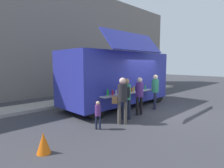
{
  "coord_description": "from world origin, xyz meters",
  "views": [
    {
      "loc": [
        -7.75,
        -4.55,
        2.28
      ],
      "look_at": [
        -1.42,
        1.9,
        1.3
      ],
      "focal_mm": 29.41,
      "sensor_mm": 36.0,
      "label": 1
    }
  ],
  "objects_px": {
    "trash_bin": "(128,87)",
    "customer_mid_with_backpack": "(126,95)",
    "customer_rear_waiting": "(122,97)",
    "customer_front_ordering": "(139,93)",
    "customer_extra_browsing": "(155,89)",
    "traffic_cone_orange": "(44,143)",
    "child_near_queue": "(98,113)",
    "food_truck_main": "(118,77)"
  },
  "relations": [
    {
      "from": "trash_bin",
      "to": "customer_mid_with_backpack",
      "type": "bearing_deg",
      "value": -140.18
    },
    {
      "from": "customer_rear_waiting",
      "to": "customer_front_ordering",
      "type": "bearing_deg",
      "value": -28.26
    },
    {
      "from": "customer_extra_browsing",
      "to": "customer_rear_waiting",
      "type": "bearing_deg",
      "value": 65.92
    },
    {
      "from": "traffic_cone_orange",
      "to": "child_near_queue",
      "type": "xyz_separation_m",
      "value": [
        2.12,
        0.36,
        0.33
      ]
    },
    {
      "from": "trash_bin",
      "to": "customer_mid_with_backpack",
      "type": "distance_m",
      "value": 6.71
    },
    {
      "from": "traffic_cone_orange",
      "to": "trash_bin",
      "type": "height_order",
      "value": "trash_bin"
    },
    {
      "from": "trash_bin",
      "to": "customer_extra_browsing",
      "type": "bearing_deg",
      "value": -123.49
    },
    {
      "from": "customer_rear_waiting",
      "to": "customer_extra_browsing",
      "type": "bearing_deg",
      "value": -31.79
    },
    {
      "from": "food_truck_main",
      "to": "trash_bin",
      "type": "bearing_deg",
      "value": 32.11
    },
    {
      "from": "food_truck_main",
      "to": "trash_bin",
      "type": "distance_m",
      "value": 4.43
    },
    {
      "from": "customer_mid_with_backpack",
      "to": "customer_extra_browsing",
      "type": "xyz_separation_m",
      "value": [
        2.42,
        0.18,
        0.01
      ]
    },
    {
      "from": "customer_extra_browsing",
      "to": "traffic_cone_orange",
      "type": "bearing_deg",
      "value": 63.11
    },
    {
      "from": "customer_front_ordering",
      "to": "customer_mid_with_backpack",
      "type": "distance_m",
      "value": 0.95
    },
    {
      "from": "customer_extra_browsing",
      "to": "customer_front_ordering",
      "type": "bearing_deg",
      "value": 62.23
    },
    {
      "from": "child_near_queue",
      "to": "customer_rear_waiting",
      "type": "bearing_deg",
      "value": -44.27
    },
    {
      "from": "traffic_cone_orange",
      "to": "customer_rear_waiting",
      "type": "relative_size",
      "value": 0.31
    },
    {
      "from": "customer_front_ordering",
      "to": "customer_mid_with_backpack",
      "type": "bearing_deg",
      "value": 105.94
    },
    {
      "from": "customer_mid_with_backpack",
      "to": "traffic_cone_orange",
      "type": "bearing_deg",
      "value": 147.17
    },
    {
      "from": "customer_front_ordering",
      "to": "customer_mid_with_backpack",
      "type": "relative_size",
      "value": 1.0
    },
    {
      "from": "customer_front_ordering",
      "to": "customer_extra_browsing",
      "type": "bearing_deg",
      "value": -72.76
    },
    {
      "from": "customer_front_ordering",
      "to": "customer_mid_with_backpack",
      "type": "height_order",
      "value": "customer_mid_with_backpack"
    },
    {
      "from": "traffic_cone_orange",
      "to": "child_near_queue",
      "type": "distance_m",
      "value": 2.18
    },
    {
      "from": "traffic_cone_orange",
      "to": "child_near_queue",
      "type": "height_order",
      "value": "child_near_queue"
    },
    {
      "from": "trash_bin",
      "to": "child_near_queue",
      "type": "height_order",
      "value": "child_near_queue"
    },
    {
      "from": "child_near_queue",
      "to": "customer_extra_browsing",
      "type": "bearing_deg",
      "value": -29.87
    },
    {
      "from": "food_truck_main",
      "to": "customer_extra_browsing",
      "type": "bearing_deg",
      "value": -64.2
    },
    {
      "from": "traffic_cone_orange",
      "to": "customer_mid_with_backpack",
      "type": "distance_m",
      "value": 3.8
    },
    {
      "from": "food_truck_main",
      "to": "child_near_queue",
      "type": "relative_size",
      "value": 6.21
    },
    {
      "from": "customer_rear_waiting",
      "to": "child_near_queue",
      "type": "distance_m",
      "value": 1.14
    },
    {
      "from": "food_truck_main",
      "to": "customer_front_ordering",
      "type": "distance_m",
      "value": 2.07
    },
    {
      "from": "traffic_cone_orange",
      "to": "trash_bin",
      "type": "relative_size",
      "value": 0.56
    },
    {
      "from": "trash_bin",
      "to": "customer_front_ordering",
      "type": "xyz_separation_m",
      "value": [
        -4.19,
        -4.23,
        0.52
      ]
    },
    {
      "from": "food_truck_main",
      "to": "customer_extra_browsing",
      "type": "xyz_separation_m",
      "value": [
        0.89,
        -1.78,
        -0.54
      ]
    },
    {
      "from": "customer_rear_waiting",
      "to": "child_near_queue",
      "type": "relative_size",
      "value": 1.77
    },
    {
      "from": "food_truck_main",
      "to": "trash_bin",
      "type": "height_order",
      "value": "food_truck_main"
    },
    {
      "from": "trash_bin",
      "to": "customer_extra_browsing",
      "type": "height_order",
      "value": "customer_extra_browsing"
    },
    {
      "from": "food_truck_main",
      "to": "customer_mid_with_backpack",
      "type": "bearing_deg",
      "value": -128.73
    },
    {
      "from": "customer_mid_with_backpack",
      "to": "customer_rear_waiting",
      "type": "bearing_deg",
      "value": 165.89
    },
    {
      "from": "customer_mid_with_backpack",
      "to": "customer_extra_browsing",
      "type": "distance_m",
      "value": 2.43
    },
    {
      "from": "food_truck_main",
      "to": "traffic_cone_orange",
      "type": "height_order",
      "value": "food_truck_main"
    },
    {
      "from": "traffic_cone_orange",
      "to": "child_near_queue",
      "type": "bearing_deg",
      "value": 9.63
    },
    {
      "from": "traffic_cone_orange",
      "to": "customer_front_ordering",
      "type": "relative_size",
      "value": 0.32
    }
  ]
}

